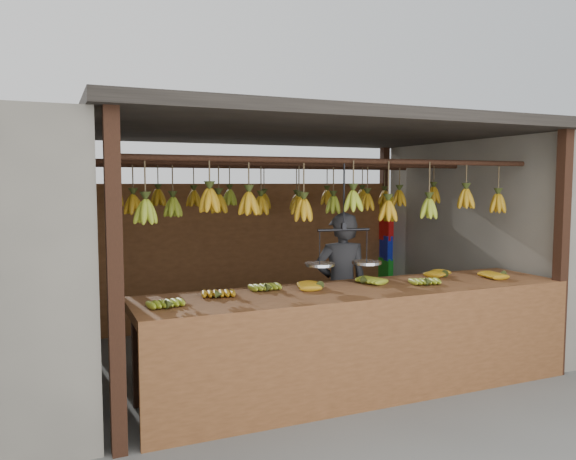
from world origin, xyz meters
name	(u,v)px	position (x,y,z in m)	size (l,w,h in m)	color
ground	(299,355)	(0.00, 0.00, 0.00)	(80.00, 80.00, 0.00)	#5B5B57
stall	(287,168)	(0.00, 0.33, 1.97)	(4.30, 3.30, 2.40)	black
neighbor_right	(553,234)	(3.60, 0.00, 1.15)	(3.00, 3.00, 2.30)	slate
counter	(367,312)	(0.07, -1.23, 0.72)	(3.89, 0.88, 0.96)	brown
hanging_bananas	(299,202)	(0.00, 0.00, 1.62)	(3.58, 2.24, 0.39)	#92A523
balance_scale	(343,258)	(-0.03, -1.00, 1.16)	(0.69, 0.32, 0.91)	black
vendor	(341,287)	(0.31, -0.34, 0.76)	(0.55, 0.36, 1.51)	#262628
bag_bundles	(386,239)	(1.94, 1.35, 1.03)	(0.08, 0.26, 1.20)	yellow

